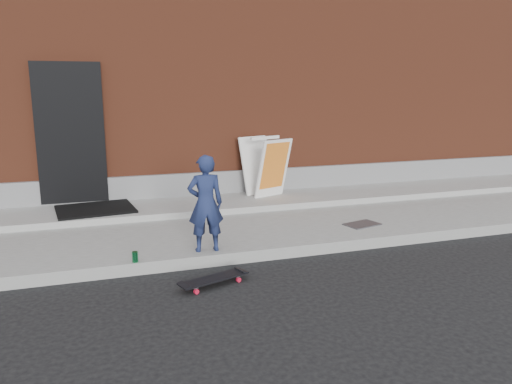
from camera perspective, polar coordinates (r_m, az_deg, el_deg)
name	(u,v)px	position (r m, az deg, el deg)	size (l,w,h in m)	color
ground	(288,258)	(6.41, 3.72, -7.59)	(80.00, 80.00, 0.00)	black
sidewalk	(252,223)	(7.73, -0.42, -3.53)	(20.00, 3.00, 0.15)	slate
apron	(236,202)	(8.54, -2.27, -1.18)	(20.00, 1.20, 0.10)	gray
building	(184,71)	(12.80, -8.19, 13.48)	(20.00, 8.10, 5.00)	brown
child	(206,204)	(6.09, -5.79, -1.32)	(0.44, 0.29, 1.20)	#1A244A
skateboard	(214,279)	(5.57, -4.85, -9.90)	(0.81, 0.44, 0.09)	red
pizza_sign	(266,166)	(8.75, 1.12, 2.97)	(0.85, 0.91, 1.04)	white
soda_can	(135,257)	(5.98, -13.65, -7.22)	(0.07, 0.07, 0.13)	#17763B
doormat	(95,209)	(8.18, -17.89, -1.87)	(1.15, 0.93, 0.03)	black
utility_plate	(362,224)	(7.50, 12.03, -3.63)	(0.50, 0.32, 0.02)	#4F4F53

